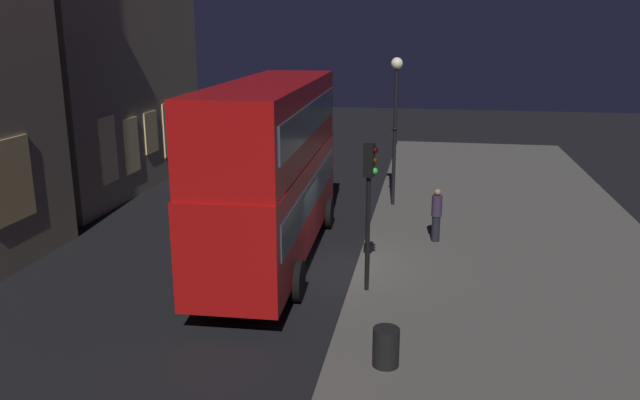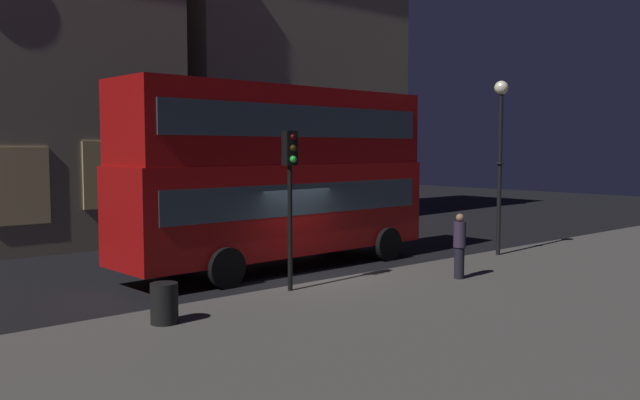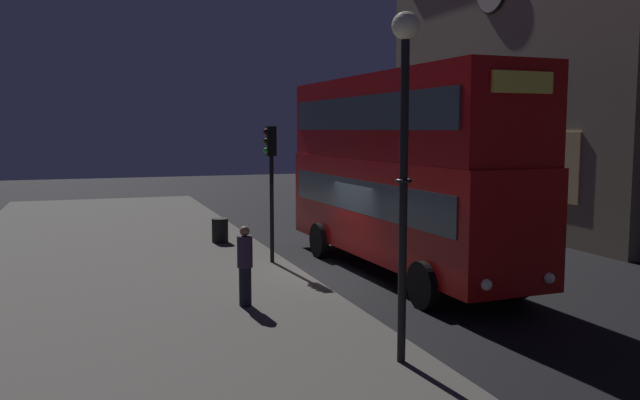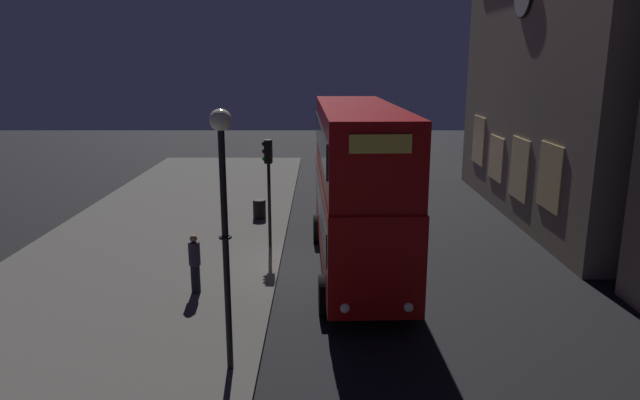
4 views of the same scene
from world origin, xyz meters
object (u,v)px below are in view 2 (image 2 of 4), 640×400
Objects in this scene: pedestrian at (460,245)px; litter_bin at (164,303)px; double_decker_bus at (280,169)px; traffic_light_near_kerb at (290,176)px; street_lamp at (500,135)px.

pedestrian reaches higher than litter_bin.
double_decker_bus is 2.66× the size of traffic_light_near_kerb.
double_decker_bus is at bearing 19.49° from pedestrian.
traffic_light_near_kerb reaches higher than litter_bin.
street_lamp is (6.70, -3.23, 1.07)m from double_decker_bus.
litter_bin is at bearing -177.03° from street_lamp.
street_lamp is at bearing 2.97° from litter_bin.
traffic_light_near_kerb reaches higher than pedestrian.
pedestrian is (4.44, -1.81, -1.94)m from traffic_light_near_kerb.
traffic_light_near_kerb is 4.67m from litter_bin.
traffic_light_near_kerb is 0.69× the size of street_lamp.
street_lamp is 3.23× the size of pedestrian.
traffic_light_near_kerb is 4.80× the size of litter_bin.
pedestrian is (2.38, -4.91, -2.01)m from double_decker_bus.
litter_bin is (-5.96, -3.89, -2.52)m from double_decker_bus.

